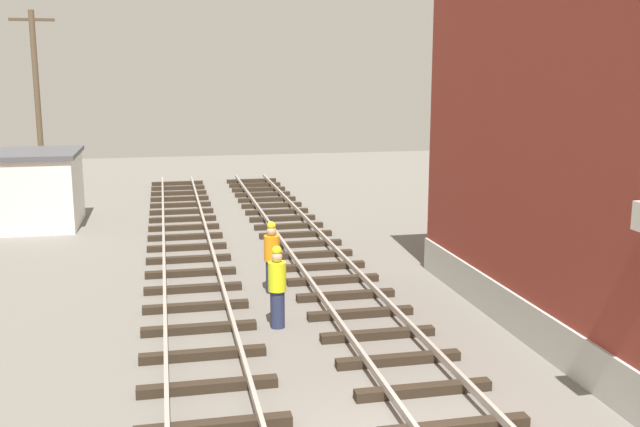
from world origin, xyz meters
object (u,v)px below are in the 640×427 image
utility_pole_far (38,104)px  track_worker_foreground (272,257)px  control_hut (38,189)px  track_worker_distant (277,287)px

utility_pole_far → track_worker_foreground: size_ratio=4.32×
control_hut → utility_pole_far: (-0.62, 5.26, 2.85)m
utility_pole_far → control_hut: bearing=-83.3°
utility_pole_far → track_worker_distant: size_ratio=4.32×
control_hut → track_worker_distant: (6.86, -12.55, -0.46)m
utility_pole_far → track_worker_foreground: bearing=-63.0°
control_hut → track_worker_distant: size_ratio=2.03×
control_hut → track_worker_foreground: bearing=-54.3°
track_worker_foreground → track_worker_distant: same height
track_worker_foreground → utility_pole_far: bearing=117.0°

